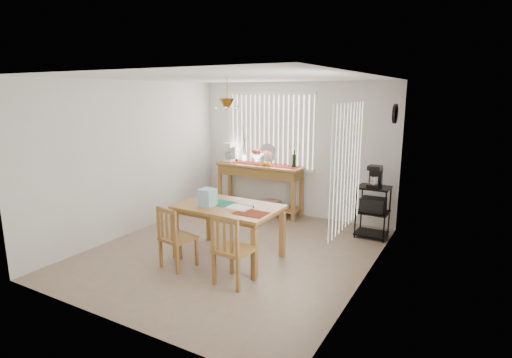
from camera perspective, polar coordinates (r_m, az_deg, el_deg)
The scene contains 10 objects.
ground at distance 6.26m, azimuth -3.32°, elevation -10.33°, with size 4.00×4.50×0.01m, color gray.
room_shell at distance 5.84m, azimuth -3.42°, elevation 5.29°, with size 4.20×4.70×2.70m.
sideboard at distance 7.97m, azimuth 0.60°, elevation 0.32°, with size 1.77×0.50×1.00m.
sideboard_items at distance 8.06m, azimuth -1.23°, elevation 3.41°, with size 1.69×0.43×0.76m.
wire_cart at distance 6.97m, azimuth 16.37°, elevation -3.83°, with size 0.51×0.41×0.87m.
cart_items at distance 6.86m, azimuth 16.65°, elevation 0.32°, with size 0.21×0.25×0.36m.
dining_table at distance 5.84m, azimuth -3.91°, elevation -4.68°, with size 1.48×0.97×0.79m.
table_items at distance 5.77m, azimuth -5.82°, elevation -3.02°, with size 1.13×0.54×0.25m.
chair_left at distance 5.67m, azimuth -11.37°, elevation -8.24°, with size 0.47×0.47×0.89m.
chair_right at distance 5.10m, azimuth -3.38°, elevation -10.08°, with size 0.46×0.46×0.94m.
Camera 1 is at (3.14, -4.85, 2.40)m, focal length 28.00 mm.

